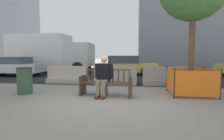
{
  "coord_description": "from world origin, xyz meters",
  "views": [
    {
      "loc": [
        0.82,
        -4.92,
        1.3
      ],
      "look_at": [
        -0.18,
        2.2,
        0.75
      ],
      "focal_mm": 28.0,
      "sensor_mm": 36.0,
      "label": 1
    }
  ],
  "objects_px": {
    "construction_fence": "(190,81)",
    "car_sedan_mid": "(12,66)",
    "jersey_barrier_centre": "(115,77)",
    "car_taxi_near": "(126,65)",
    "seated_person": "(103,75)",
    "trash_bin": "(25,80)",
    "jersey_barrier_right": "(165,78)",
    "delivery_truck": "(49,52)",
    "street_bench": "(106,84)",
    "jersey_barrier_left": "(68,76)"
  },
  "relations": [
    {
      "from": "jersey_barrier_left",
      "to": "street_bench",
      "type": "bearing_deg",
      "value": -47.2
    },
    {
      "from": "jersey_barrier_left",
      "to": "trash_bin",
      "type": "xyz_separation_m",
      "value": [
        -0.5,
        -2.64,
        0.13
      ]
    },
    {
      "from": "street_bench",
      "to": "delivery_truck",
      "type": "height_order",
      "value": "delivery_truck"
    },
    {
      "from": "seated_person",
      "to": "jersey_barrier_left",
      "type": "xyz_separation_m",
      "value": [
        -2.29,
        2.6,
        -0.35
      ]
    },
    {
      "from": "jersey_barrier_left",
      "to": "car_taxi_near",
      "type": "xyz_separation_m",
      "value": [
        2.6,
        4.45,
        0.34
      ]
    },
    {
      "from": "jersey_barrier_right",
      "to": "car_sedan_mid",
      "type": "distance_m",
      "value": 9.99
    },
    {
      "from": "jersey_barrier_centre",
      "to": "jersey_barrier_left",
      "type": "xyz_separation_m",
      "value": [
        -2.38,
        0.06,
        0.0
      ]
    },
    {
      "from": "car_taxi_near",
      "to": "delivery_truck",
      "type": "relative_size",
      "value": 0.64
    },
    {
      "from": "street_bench",
      "to": "trash_bin",
      "type": "bearing_deg",
      "value": -178.14
    },
    {
      "from": "street_bench",
      "to": "delivery_truck",
      "type": "bearing_deg",
      "value": 127.88
    },
    {
      "from": "jersey_barrier_centre",
      "to": "trash_bin",
      "type": "xyz_separation_m",
      "value": [
        -2.88,
        -2.59,
        0.13
      ]
    },
    {
      "from": "jersey_barrier_centre",
      "to": "car_taxi_near",
      "type": "distance_m",
      "value": 4.53
    },
    {
      "from": "seated_person",
      "to": "jersey_barrier_right",
      "type": "distance_m",
      "value": 3.49
    },
    {
      "from": "car_taxi_near",
      "to": "street_bench",
      "type": "bearing_deg",
      "value": -91.93
    },
    {
      "from": "trash_bin",
      "to": "street_bench",
      "type": "bearing_deg",
      "value": 1.86
    },
    {
      "from": "construction_fence",
      "to": "jersey_barrier_left",
      "type": "bearing_deg",
      "value": 159.48
    },
    {
      "from": "seated_person",
      "to": "jersey_barrier_left",
      "type": "relative_size",
      "value": 0.66
    },
    {
      "from": "jersey_barrier_centre",
      "to": "delivery_truck",
      "type": "height_order",
      "value": "delivery_truck"
    },
    {
      "from": "jersey_barrier_centre",
      "to": "car_sedan_mid",
      "type": "bearing_deg",
      "value": 160.83
    },
    {
      "from": "seated_person",
      "to": "car_taxi_near",
      "type": "distance_m",
      "value": 7.06
    },
    {
      "from": "jersey_barrier_centre",
      "to": "delivery_truck",
      "type": "relative_size",
      "value": 0.3
    },
    {
      "from": "seated_person",
      "to": "trash_bin",
      "type": "distance_m",
      "value": 2.8
    },
    {
      "from": "trash_bin",
      "to": "car_sedan_mid",
      "type": "bearing_deg",
      "value": 131.12
    },
    {
      "from": "jersey_barrier_right",
      "to": "delivery_truck",
      "type": "xyz_separation_m",
      "value": [
        -8.45,
        5.42,
        1.35
      ]
    },
    {
      "from": "construction_fence",
      "to": "car_sedan_mid",
      "type": "relative_size",
      "value": 0.32
    },
    {
      "from": "jersey_barrier_right",
      "to": "car_taxi_near",
      "type": "height_order",
      "value": "car_taxi_near"
    },
    {
      "from": "seated_person",
      "to": "jersey_barrier_right",
      "type": "bearing_deg",
      "value": 47.1
    },
    {
      "from": "construction_fence",
      "to": "car_taxi_near",
      "type": "distance_m",
      "value": 6.91
    },
    {
      "from": "seated_person",
      "to": "trash_bin",
      "type": "bearing_deg",
      "value": -179.09
    },
    {
      "from": "street_bench",
      "to": "trash_bin",
      "type": "height_order",
      "value": "trash_bin"
    },
    {
      "from": "jersey_barrier_right",
      "to": "construction_fence",
      "type": "distance_m",
      "value": 1.97
    },
    {
      "from": "jersey_barrier_left",
      "to": "trash_bin",
      "type": "height_order",
      "value": "trash_bin"
    },
    {
      "from": "street_bench",
      "to": "trash_bin",
      "type": "relative_size",
      "value": 1.85
    },
    {
      "from": "seated_person",
      "to": "trash_bin",
      "type": "relative_size",
      "value": 1.4
    },
    {
      "from": "delivery_truck",
      "to": "trash_bin",
      "type": "bearing_deg",
      "value": -67.63
    },
    {
      "from": "jersey_barrier_centre",
      "to": "jersey_barrier_left",
      "type": "bearing_deg",
      "value": 178.66
    },
    {
      "from": "car_taxi_near",
      "to": "seated_person",
      "type": "bearing_deg",
      "value": -92.53
    },
    {
      "from": "construction_fence",
      "to": "delivery_truck",
      "type": "relative_size",
      "value": 0.2
    },
    {
      "from": "jersey_barrier_left",
      "to": "jersey_barrier_right",
      "type": "xyz_separation_m",
      "value": [
        4.65,
        -0.06,
        0.0
      ]
    },
    {
      "from": "jersey_barrier_right",
      "to": "car_sedan_mid",
      "type": "xyz_separation_m",
      "value": [
        -9.65,
        2.57,
        0.3
      ]
    },
    {
      "from": "seated_person",
      "to": "construction_fence",
      "type": "height_order",
      "value": "seated_person"
    },
    {
      "from": "car_taxi_near",
      "to": "delivery_truck",
      "type": "distance_m",
      "value": 6.54
    },
    {
      "from": "trash_bin",
      "to": "delivery_truck",
      "type": "bearing_deg",
      "value": 112.37
    },
    {
      "from": "seated_person",
      "to": "car_taxi_near",
      "type": "relative_size",
      "value": 0.3
    },
    {
      "from": "seated_person",
      "to": "car_sedan_mid",
      "type": "height_order",
      "value": "seated_person"
    },
    {
      "from": "car_taxi_near",
      "to": "car_sedan_mid",
      "type": "xyz_separation_m",
      "value": [
        -7.6,
        -1.94,
        -0.04
      ]
    },
    {
      "from": "jersey_barrier_centre",
      "to": "delivery_truck",
      "type": "distance_m",
      "value": 8.33
    },
    {
      "from": "seated_person",
      "to": "construction_fence",
      "type": "xyz_separation_m",
      "value": [
        2.91,
        0.65,
        -0.22
      ]
    },
    {
      "from": "construction_fence",
      "to": "jersey_barrier_right",
      "type": "bearing_deg",
      "value": 106.21
    },
    {
      "from": "jersey_barrier_centre",
      "to": "delivery_truck",
      "type": "xyz_separation_m",
      "value": [
        -6.18,
        5.42,
        1.35
      ]
    }
  ]
}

